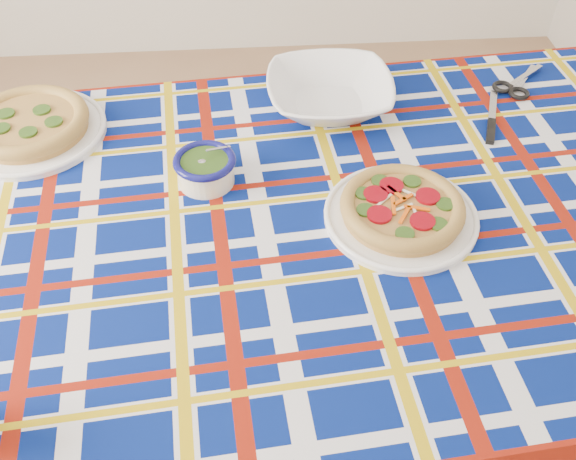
{
  "coord_description": "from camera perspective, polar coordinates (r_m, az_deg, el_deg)",
  "views": [
    {
      "loc": [
        0.3,
        -1.19,
        1.78
      ],
      "look_at": [
        0.37,
        -0.28,
        0.87
      ],
      "focal_mm": 40.0,
      "sensor_mm": 36.0,
      "label": 1
    }
  ],
  "objects": [
    {
      "name": "floor",
      "position": [
        2.17,
        -10.58,
        -11.43
      ],
      "size": [
        4.0,
        4.0,
        0.0
      ],
      "primitive_type": "plane",
      "color": "#8F694A",
      "rests_on": "ground"
    },
    {
      "name": "dining_table",
      "position": [
        1.42,
        1.42,
        -1.28
      ],
      "size": [
        1.88,
        1.27,
        0.84
      ],
      "rotation": [
        0.0,
        0.0,
        0.09
      ],
      "color": "brown",
      "rests_on": "floor"
    },
    {
      "name": "tablecloth",
      "position": [
        1.4,
        1.44,
        -0.5
      ],
      "size": [
        1.92,
        1.31,
        0.12
      ],
      "primitive_type": null,
      "rotation": [
        0.0,
        0.0,
        0.09
      ],
      "color": "navy",
      "rests_on": "dining_table"
    },
    {
      "name": "table_knife",
      "position": [
        1.74,
        17.75,
        10.41
      ],
      "size": [
        0.1,
        0.24,
        0.01
      ],
      "primitive_type": null,
      "rotation": [
        0.0,
        0.0,
        1.23
      ],
      "color": "silver",
      "rests_on": "tablecloth"
    },
    {
      "name": "main_focaccia_plate",
      "position": [
        1.35,
        10.12,
        1.95
      ],
      "size": [
        0.4,
        0.4,
        0.06
      ],
      "primitive_type": null,
      "rotation": [
        0.0,
        0.0,
        0.23
      ],
      "color": "#B3813F",
      "rests_on": "tablecloth"
    },
    {
      "name": "kitchen_scissors",
      "position": [
        1.88,
        20.37,
        12.7
      ],
      "size": [
        0.23,
        0.23,
        0.02
      ],
      "primitive_type": null,
      "rotation": [
        0.0,
        0.0,
        0.8
      ],
      "color": "silver",
      "rests_on": "tablecloth"
    },
    {
      "name": "serving_bowl",
      "position": [
        1.65,
        3.71,
        12.02
      ],
      "size": [
        0.32,
        0.32,
        0.08
      ],
      "primitive_type": "imported",
      "rotation": [
        0.0,
        0.0,
        0.0
      ],
      "color": "white",
      "rests_on": "tablecloth"
    },
    {
      "name": "pesto_bowl",
      "position": [
        1.42,
        -7.38,
        5.56
      ],
      "size": [
        0.14,
        0.14,
        0.08
      ],
      "primitive_type": null,
      "rotation": [
        0.0,
        0.0,
        0.02
      ],
      "color": "#203C10",
      "rests_on": "tablecloth"
    },
    {
      "name": "second_focaccia_plate",
      "position": [
        1.67,
        -22.05,
        8.79
      ],
      "size": [
        0.45,
        0.45,
        0.07
      ],
      "primitive_type": null,
      "rotation": [
        0.0,
        0.0,
        0.25
      ],
      "color": "#B3813F",
      "rests_on": "tablecloth"
    }
  ]
}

